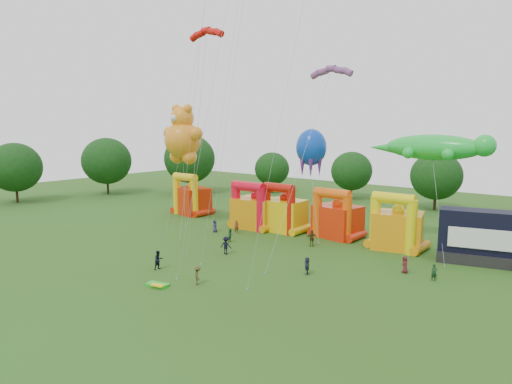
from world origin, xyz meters
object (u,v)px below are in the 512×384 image
Objects in this scene: gecko_kite at (436,189)px; stage_trailer at (484,238)px; bouncy_castle_2 at (284,213)px; octopus_kite at (313,183)px; teddy_bear_kite at (183,137)px; bouncy_castle_0 at (191,198)px; spectator_0 at (215,226)px; spectator_4 at (312,238)px.

stage_trailer is at bearing -12.15° from gecko_kite.
octopus_kite is (4.46, -0.01, 4.36)m from bouncy_castle_2.
teddy_bear_kite reaches higher than octopus_kite.
gecko_kite is at bearing 2.74° from bouncy_castle_0.
spectator_0 is at bearing -166.75° from stage_trailer.
stage_trailer is 0.55× the size of teddy_bear_kite.
gecko_kite is at bearing 167.85° from stage_trailer.
bouncy_castle_0 is 13.22m from teddy_bear_kite.
spectator_0 is at bearing -30.03° from bouncy_castle_0.
teddy_bear_kite is (-36.47, -7.32, 9.69)m from stage_trailer.
octopus_kite is (16.97, 6.06, -5.49)m from teddy_bear_kite.
stage_trailer is at bearing 150.97° from spectator_4.
gecko_kite is 8.78× the size of spectator_0.
spectator_4 is (2.50, -4.17, -5.86)m from octopus_kite.
teddy_bear_kite is at bearing -41.19° from spectator_4.
stage_trailer is 5.61× the size of spectator_0.
bouncy_castle_0 reaches higher than bouncy_castle_2.
bouncy_castle_0 is 3.34× the size of spectator_4.
bouncy_castle_2 is 0.39× the size of teddy_bear_kite.
spectator_4 is at bearing -150.58° from gecko_kite.
spectator_4 reaches higher than spectator_0.
teddy_bear_kite is at bearing -168.65° from stage_trailer.
gecko_kite is (36.88, 1.76, 4.52)m from bouncy_castle_0.
teddy_bear_kite is at bearing -164.78° from gecko_kite.
stage_trailer is (23.95, 1.25, 0.15)m from bouncy_castle_2.
bouncy_castle_0 is 0.72× the size of stage_trailer.
bouncy_castle_2 is 0.46× the size of gecko_kite.
octopus_kite reaches higher than spectator_0.
spectator_0 is (-30.74, -7.24, -1.82)m from stage_trailer.
teddy_bear_kite is 8.54× the size of spectator_4.
spectator_0 is at bearing -161.73° from gecko_kite.
gecko_kite is 7.30× the size of spectator_4.
gecko_kite is 14.37m from octopus_kite.
bouncy_castle_0 is at bearing 178.37° from octopus_kite.
bouncy_castle_2 is at bearing 44.47° from spectator_0.
bouncy_castle_2 is 3.32× the size of spectator_4.
bouncy_castle_0 is at bearing -57.54° from spectator_4.
spectator_0 is 0.83× the size of spectator_4.
gecko_kite is at bearing 15.22° from teddy_bear_kite.
bouncy_castle_2 is at bearing -1.99° from bouncy_castle_0.
bouncy_castle_2 is 17.04m from teddy_bear_kite.
teddy_bear_kite reaches higher than bouncy_castle_0.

